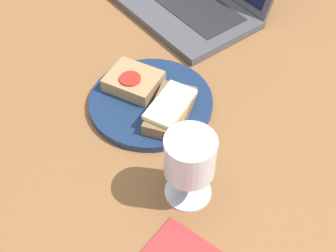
# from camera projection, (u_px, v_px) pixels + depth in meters

# --- Properties ---
(wooden_table) EXTENTS (1.40, 1.40, 0.03)m
(wooden_table) POSITION_uv_depth(u_px,v_px,m) (175.00, 123.00, 0.86)
(wooden_table) COLOR brown
(wooden_table) RESTS_ON ground
(plate) EXTENTS (0.23, 0.23, 0.01)m
(plate) POSITION_uv_depth(u_px,v_px,m) (151.00, 102.00, 0.87)
(plate) COLOR navy
(plate) RESTS_ON wooden_table
(sandwich_with_tomato) EXTENTS (0.12, 0.11, 0.03)m
(sandwich_with_tomato) POSITION_uv_depth(u_px,v_px,m) (133.00, 81.00, 0.87)
(sandwich_with_tomato) COLOR #A88456
(sandwich_with_tomato) RESTS_ON plate
(sandwich_with_cheese) EXTENTS (0.12, 0.14, 0.03)m
(sandwich_with_cheese) POSITION_uv_depth(u_px,v_px,m) (169.00, 108.00, 0.83)
(sandwich_with_cheese) COLOR brown
(sandwich_with_cheese) RESTS_ON plate
(wine_glass) EXTENTS (0.08, 0.08, 0.13)m
(wine_glass) POSITION_uv_depth(u_px,v_px,m) (190.00, 159.00, 0.68)
(wine_glass) COLOR white
(wine_glass) RESTS_ON wooden_table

